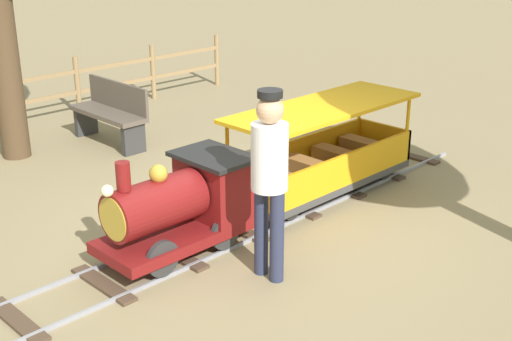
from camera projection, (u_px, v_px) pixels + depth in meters
ground_plane at (250, 224)px, 6.71m from camera, size 60.00×60.00×0.00m
track at (264, 217)px, 6.84m from camera, size 0.78×6.05×0.04m
locomotive at (183, 203)px, 6.00m from camera, size 0.74×1.45×0.98m
passenger_car at (323, 158)px, 7.29m from camera, size 0.84×2.35×0.97m
conductor_person at (269, 171)px, 5.42m from camera, size 0.30×0.30×1.62m
park_bench at (111, 113)px, 8.98m from camera, size 1.30×0.40×0.82m
fence_section at (34, 92)px, 9.77m from camera, size 0.08×7.13×0.90m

